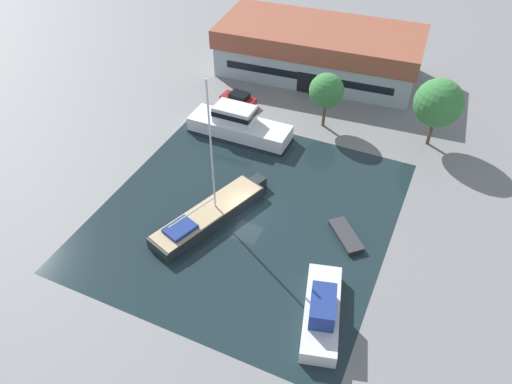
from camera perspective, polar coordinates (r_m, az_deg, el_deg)
ground_plane at (r=45.96m, az=-1.05°, el=-2.47°), size 440.00×440.00×0.00m
water_canal at (r=45.96m, az=-1.05°, el=-2.47°), size 25.66×27.16×0.01m
warehouse_building at (r=66.90m, az=7.20°, el=15.76°), size 26.32×13.32×6.14m
quay_tree_near_building at (r=55.32m, az=8.06°, el=11.39°), size 3.79×3.79×6.38m
quay_tree_by_water at (r=54.74m, az=20.13°, el=9.52°), size 5.02×5.02×7.59m
parked_car at (r=60.50m, az=-2.02°, el=10.59°), size 4.34×2.26×1.58m
sailboat_moored at (r=45.14m, az=-5.31°, el=-2.54°), size 6.49×12.85×13.95m
motor_cruiser at (r=54.91m, az=-2.02°, el=7.62°), size 11.40×3.63×3.53m
small_dinghy at (r=44.34m, az=10.23°, el=-4.93°), size 3.97×4.11×0.48m
cabin_boat at (r=38.09m, az=7.53°, el=-13.32°), size 4.57×8.45×2.87m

